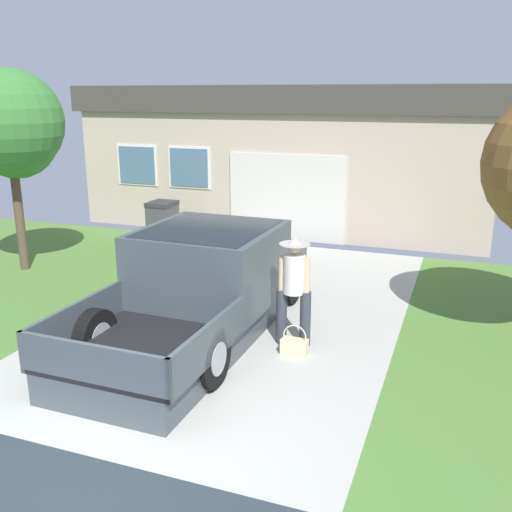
# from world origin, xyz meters

# --- Properties ---
(pickup_truck) EXTENTS (2.21, 5.20, 1.62)m
(pickup_truck) POSITION_xyz_m (-0.36, 3.59, 0.73)
(pickup_truck) COLOR #424B51
(pickup_truck) RESTS_ON ground
(person_with_hat) EXTENTS (0.52, 0.45, 1.66)m
(person_with_hat) POSITION_xyz_m (1.13, 3.42, 0.91)
(person_with_hat) COLOR #333842
(person_with_hat) RESTS_ON ground
(handbag) EXTENTS (0.39, 0.18, 0.46)m
(handbag) POSITION_xyz_m (1.26, 3.08, 0.14)
(handbag) COLOR beige
(handbag) RESTS_ON ground
(house_with_garage) EXTENTS (11.42, 6.38, 3.85)m
(house_with_garage) POSITION_xyz_m (-1.45, 12.57, 1.94)
(house_with_garage) COLOR #C2AC98
(house_with_garage) RESTS_ON ground
(neighbor_tree) EXTENTS (2.11, 2.11, 4.15)m
(neighbor_tree) POSITION_xyz_m (-5.34, 5.11, 2.98)
(neighbor_tree) COLOR brown
(neighbor_tree) RESTS_ON ground
(wheeled_trash_bin) EXTENTS (0.60, 0.72, 1.08)m
(wheeled_trash_bin) POSITION_xyz_m (-3.62, 7.95, 0.59)
(wheeled_trash_bin) COLOR #424247
(wheeled_trash_bin) RESTS_ON ground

